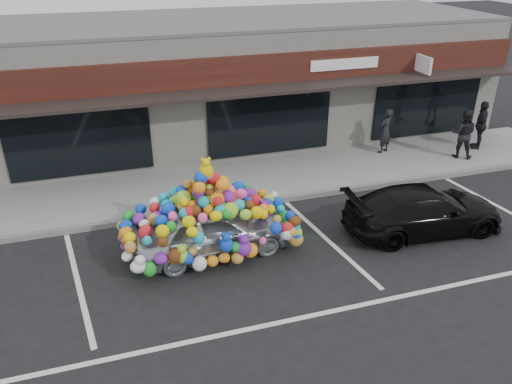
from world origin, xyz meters
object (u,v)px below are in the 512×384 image
object	(u,v)px
toy_car	(209,223)
pedestrian_c	(481,125)
pedestrian_b	(463,134)
black_sedan	(424,210)
pedestrian_a	(385,131)

from	to	relation	value
toy_car	pedestrian_c	world-z (taller)	toy_car
pedestrian_b	black_sedan	bearing A→B (deg)	80.50
toy_car	pedestrian_a	xyz separation A→B (m)	(7.03, 4.10, 0.13)
toy_car	pedestrian_b	distance (m)	9.76
toy_car	pedestrian_c	xyz separation A→B (m)	(10.42, 3.47, 0.20)
black_sedan	pedestrian_b	xyz separation A→B (m)	(3.86, 3.58, 0.38)
black_sedan	pedestrian_a	distance (m)	5.00
toy_car	pedestrian_a	world-z (taller)	toy_car
black_sedan	pedestrian_a	world-z (taller)	pedestrian_a
pedestrian_a	toy_car	bearing A→B (deg)	3.68
pedestrian_b	pedestrian_c	world-z (taller)	pedestrian_c
pedestrian_a	pedestrian_c	xyz separation A→B (m)	(3.39, -0.62, 0.07)
black_sedan	pedestrian_c	xyz separation A→B (m)	(4.97, 4.10, 0.40)
pedestrian_c	black_sedan	bearing A→B (deg)	-14.96
toy_car	black_sedan	world-z (taller)	toy_car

